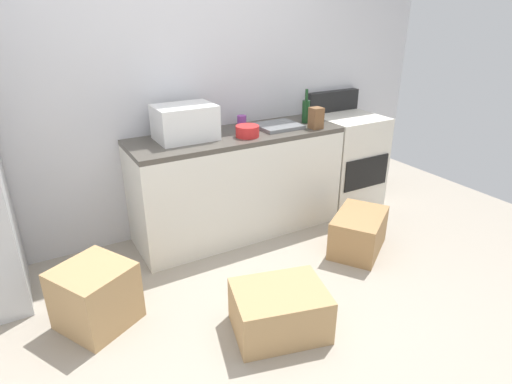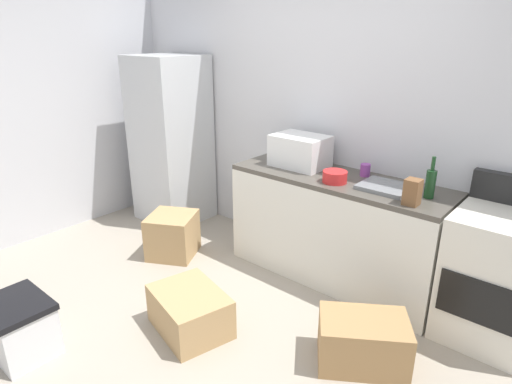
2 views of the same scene
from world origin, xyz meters
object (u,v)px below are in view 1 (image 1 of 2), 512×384
at_px(microwave, 185,122).
at_px(cardboard_box_medium, 280,310).
at_px(knife_block, 316,118).
at_px(cardboard_box_large, 358,232).
at_px(cardboard_box_small, 95,296).
at_px(stove_oven, 345,159).
at_px(mixing_bowl, 247,131).
at_px(wine_bottle, 306,111).
at_px(coffee_mug, 242,121).

bearing_deg(microwave, cardboard_box_medium, -88.50).
height_order(microwave, knife_block, microwave).
bearing_deg(cardboard_box_large, microwave, 142.60).
xyz_separation_m(cardboard_box_large, cardboard_box_small, (-2.05, 0.15, 0.04)).
bearing_deg(stove_oven, mixing_bowl, -173.59).
distance_m(wine_bottle, cardboard_box_large, 1.18).
distance_m(microwave, wine_bottle, 1.13).
relative_size(wine_bottle, coffee_mug, 3.00).
xyz_separation_m(coffee_mug, cardboard_box_medium, (-0.53, -1.46, -0.80)).
bearing_deg(mixing_bowl, cardboard_box_small, -159.05).
height_order(stove_oven, microwave, microwave).
height_order(mixing_bowl, cardboard_box_medium, mixing_bowl).
bearing_deg(stove_oven, wine_bottle, 179.29).
bearing_deg(cardboard_box_large, cardboard_box_medium, -155.83).
bearing_deg(microwave, cardboard_box_small, -142.52).
bearing_deg(cardboard_box_medium, cardboard_box_small, 146.56).
bearing_deg(wine_bottle, coffee_mug, 164.84).
xyz_separation_m(cardboard_box_large, cardboard_box_medium, (-1.09, -0.49, -0.01)).
height_order(knife_block, cardboard_box_small, knife_block).
xyz_separation_m(stove_oven, wine_bottle, (-0.51, 0.01, 0.54)).
distance_m(wine_bottle, mixing_bowl, 0.69).
xyz_separation_m(mixing_bowl, cardboard_box_medium, (-0.42, -1.16, -0.80)).
xyz_separation_m(knife_block, mixing_bowl, (-0.63, 0.07, -0.04)).
relative_size(cardboard_box_large, cardboard_box_medium, 0.98).
xyz_separation_m(mixing_bowl, cardboard_box_large, (0.66, -0.68, -0.78)).
relative_size(cardboard_box_medium, cardboard_box_small, 1.35).
distance_m(wine_bottle, cardboard_box_medium, 1.91).
bearing_deg(cardboard_box_medium, microwave, 91.50).
relative_size(wine_bottle, cardboard_box_small, 0.72).
bearing_deg(coffee_mug, cardboard_box_large, -60.10).
height_order(microwave, cardboard_box_medium, microwave).
bearing_deg(cardboard_box_large, cardboard_box_small, 175.88).
bearing_deg(cardboard_box_large, wine_bottle, 89.11).
bearing_deg(cardboard_box_large, knife_block, 92.86).
distance_m(cardboard_box_medium, cardboard_box_small, 1.15).
bearing_deg(microwave, coffee_mug, 11.46).
bearing_deg(wine_bottle, cardboard_box_medium, -130.12).
xyz_separation_m(wine_bottle, cardboard_box_medium, (-1.10, -1.30, -0.86)).
xyz_separation_m(stove_oven, cardboard_box_medium, (-1.61, -1.30, -0.32)).
height_order(coffee_mug, cardboard_box_medium, coffee_mug).
relative_size(mixing_bowl, cardboard_box_medium, 0.34).
height_order(stove_oven, coffee_mug, stove_oven).
xyz_separation_m(stove_oven, mixing_bowl, (-1.19, -0.13, 0.48)).
bearing_deg(stove_oven, knife_block, -160.03).
xyz_separation_m(stove_oven, knife_block, (-0.55, -0.20, 0.52)).
distance_m(coffee_mug, cardboard_box_large, 1.37).
bearing_deg(mixing_bowl, cardboard_box_medium, -109.92).
height_order(microwave, coffee_mug, microwave).
relative_size(coffee_mug, cardboard_box_large, 0.18).
bearing_deg(stove_oven, microwave, 178.36).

